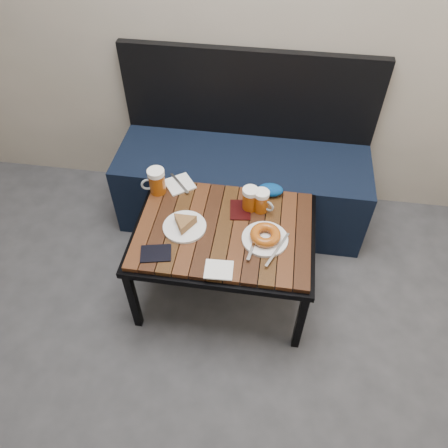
# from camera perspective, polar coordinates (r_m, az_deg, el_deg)

# --- Properties ---
(bench) EXTENTS (1.40, 0.50, 0.95)m
(bench) POSITION_cam_1_polar(r_m,az_deg,el_deg) (2.56, 2.43, 5.94)
(bench) COLOR black
(bench) RESTS_ON ground
(cafe_table) EXTENTS (0.84, 0.62, 0.47)m
(cafe_table) POSITION_cam_1_polar(r_m,az_deg,el_deg) (2.04, 0.00, -1.37)
(cafe_table) COLOR black
(cafe_table) RESTS_ON ground
(beer_mug_left) EXTENTS (0.13, 0.10, 0.13)m
(beer_mug_left) POSITION_cam_1_polar(r_m,az_deg,el_deg) (2.16, -8.82, 5.54)
(beer_mug_left) COLOR #92410B
(beer_mug_left) RESTS_ON cafe_table
(beer_mug_centre) EXTENTS (0.11, 0.08, 0.12)m
(beer_mug_centre) POSITION_cam_1_polar(r_m,az_deg,el_deg) (2.06, 3.49, 3.31)
(beer_mug_centre) COLOR #92410B
(beer_mug_centre) RESTS_ON cafe_table
(beer_mug_right) EXTENTS (0.11, 0.09, 0.12)m
(beer_mug_right) POSITION_cam_1_polar(r_m,az_deg,el_deg) (2.05, 4.93, 3.00)
(beer_mug_right) COLOR #92410B
(beer_mug_right) RESTS_ON cafe_table
(plate_pie) EXTENTS (0.20, 0.20, 0.06)m
(plate_pie) POSITION_cam_1_polar(r_m,az_deg,el_deg) (2.00, -5.19, -0.06)
(plate_pie) COLOR white
(plate_pie) RESTS_ON cafe_table
(plate_bagel) EXTENTS (0.21, 0.27, 0.06)m
(plate_bagel) POSITION_cam_1_polar(r_m,az_deg,el_deg) (1.95, 5.40, -1.66)
(plate_bagel) COLOR white
(plate_bagel) RESTS_ON cafe_table
(napkin_left) EXTENTS (0.18, 0.18, 0.01)m
(napkin_left) POSITION_cam_1_polar(r_m,az_deg,el_deg) (2.22, -5.83, 5.21)
(napkin_left) COLOR white
(napkin_left) RESTS_ON cafe_table
(napkin_right) EXTENTS (0.12, 0.11, 0.01)m
(napkin_right) POSITION_cam_1_polar(r_m,az_deg,el_deg) (1.85, -0.69, -6.00)
(napkin_right) COLOR white
(napkin_right) RESTS_ON cafe_table
(passport_navy) EXTENTS (0.15, 0.12, 0.01)m
(passport_navy) POSITION_cam_1_polar(r_m,az_deg,el_deg) (1.93, -8.89, -3.81)
(passport_navy) COLOR black
(passport_navy) RESTS_ON cafe_table
(passport_burgundy) EXTENTS (0.11, 0.14, 0.01)m
(passport_burgundy) POSITION_cam_1_polar(r_m,az_deg,el_deg) (2.08, 2.13, 1.86)
(passport_burgundy) COLOR black
(passport_burgundy) RESTS_ON cafe_table
(knit_pouch) EXTENTS (0.13, 0.09, 0.05)m
(knit_pouch) POSITION_cam_1_polar(r_m,az_deg,el_deg) (2.16, 6.08, 4.45)
(knit_pouch) COLOR #040C7B
(knit_pouch) RESTS_ON cafe_table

